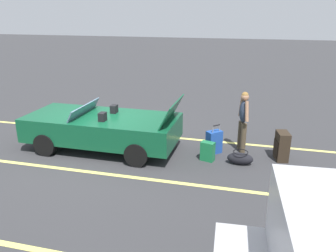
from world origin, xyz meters
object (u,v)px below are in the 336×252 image
suitcase_large_black (282,146)px  traveler_person (243,119)px  suitcase_medium_bright (214,142)px  duffel_bag (240,158)px  convertible_car (96,128)px  suitcase_small_carryon (208,151)px

suitcase_large_black → traveler_person: bearing=-27.6°
suitcase_medium_bright → duffel_bag: 0.92m
suitcase_medium_bright → convertible_car: bearing=53.6°
suitcase_large_black → suitcase_small_carryon: size_ratio=1.48×
duffel_bag → suitcase_small_carryon: bearing=-1.2°
suitcase_large_black → traveler_person: size_ratio=0.45×
convertible_car → suitcase_small_carryon: bearing=179.0°
suitcase_large_black → traveler_person: traveler_person is taller
convertible_car → suitcase_small_carryon: (-3.11, 0.08, -0.34)m
suitcase_medium_bright → traveler_person: traveler_person is taller
duffel_bag → traveler_person: traveler_person is taller
convertible_car → suitcase_small_carryon: 3.13m
suitcase_medium_bright → suitcase_large_black: bearing=-134.0°
suitcase_large_black → traveler_person: 1.20m
suitcase_large_black → suitcase_small_carryon: suitcase_large_black is taller
suitcase_small_carryon → duffel_bag: 0.82m
suitcase_large_black → suitcase_medium_bright: suitcase_medium_bright is taller
suitcase_medium_bright → traveler_person: bearing=-110.4°
convertible_car → traveler_person: traveler_person is taller
convertible_car → suitcase_medium_bright: (-3.20, -0.44, -0.28)m
suitcase_large_black → suitcase_medium_bright: size_ratio=0.91×
suitcase_small_carryon → duffel_bag: bearing=104.3°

